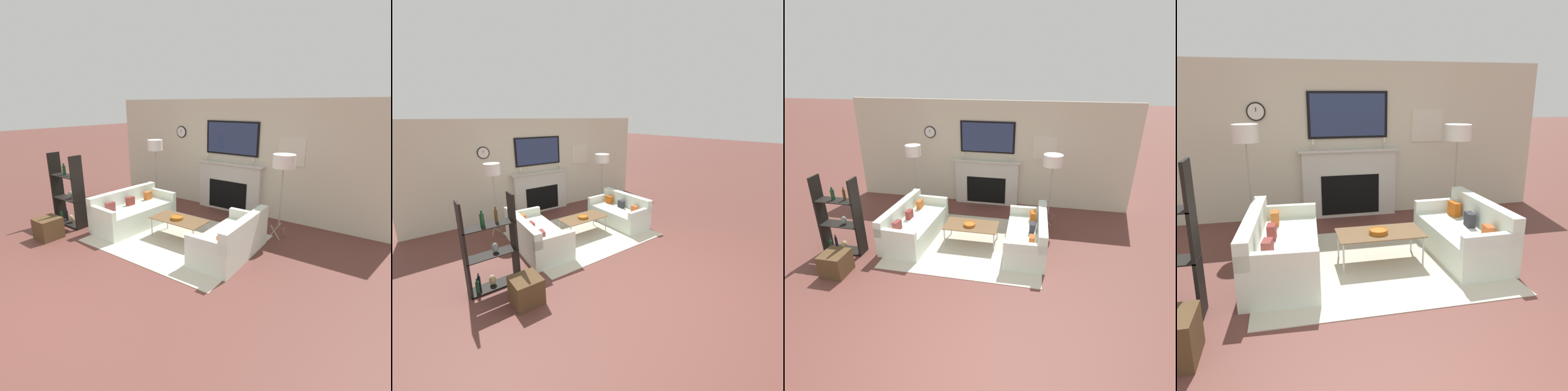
{
  "view_description": "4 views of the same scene",
  "coord_description": "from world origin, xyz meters",
  "views": [
    {
      "loc": [
        3.54,
        -1.64,
        2.58
      ],
      "look_at": [
        0.19,
        3.1,
        0.83
      ],
      "focal_mm": 28.0,
      "sensor_mm": 36.0,
      "label": 1
    },
    {
      "loc": [
        -3.4,
        -2.03,
        2.75
      ],
      "look_at": [
        0.27,
        2.84,
        0.9
      ],
      "focal_mm": 24.0,
      "sensor_mm": 36.0,
      "label": 2
    },
    {
      "loc": [
        1.31,
        -2.69,
        3.45
      ],
      "look_at": [
        0.19,
        2.98,
        0.99
      ],
      "focal_mm": 28.0,
      "sensor_mm": 36.0,
      "label": 3
    },
    {
      "loc": [
        -1.08,
        -1.76,
        2.16
      ],
      "look_at": [
        -0.02,
        2.91,
        0.87
      ],
      "focal_mm": 35.0,
      "sensor_mm": 36.0,
      "label": 4
    }
  ],
  "objects": [
    {
      "name": "ground_plane",
      "position": [
        0.0,
        0.0,
        0.0
      ],
      "size": [
        60.0,
        60.0,
        0.0
      ],
      "primitive_type": "plane",
      "color": "brown"
    },
    {
      "name": "fireplace_wall",
      "position": [
        0.0,
        4.9,
        1.22
      ],
      "size": [
        7.24,
        0.28,
        2.7
      ],
      "color": "beige",
      "rests_on": "ground_plane"
    },
    {
      "name": "area_rug",
      "position": [
        0.0,
        2.72,
        0.01
      ],
      "size": [
        3.06,
        2.43,
        0.01
      ],
      "color": "beige",
      "rests_on": "ground_plane"
    },
    {
      "name": "couch_left",
      "position": [
        -1.22,
        2.72,
        0.28
      ],
      "size": [
        0.94,
        1.83,
        0.76
      ],
      "color": "silver",
      "rests_on": "ground_plane"
    },
    {
      "name": "couch_right",
      "position": [
        1.23,
        2.72,
        0.28
      ],
      "size": [
        0.81,
        1.64,
        0.76
      ],
      "color": "silver",
      "rests_on": "ground_plane"
    },
    {
      "name": "coffee_table",
      "position": [
        0.04,
        2.74,
        0.39
      ],
      "size": [
        1.11,
        0.57,
        0.42
      ],
      "color": "brown",
      "rests_on": "ground_plane"
    },
    {
      "name": "decorative_bowl",
      "position": [
        0.02,
        2.71,
        0.45
      ],
      "size": [
        0.25,
        0.25,
        0.06
      ],
      "color": "#AE5F19",
      "rests_on": "coffee_table"
    },
    {
      "name": "floor_lamp_left",
      "position": [
        -1.63,
        3.94,
        1.58
      ],
      "size": [
        0.37,
        0.37,
        1.75
      ],
      "color": "#9E998E",
      "rests_on": "ground_plane"
    },
    {
      "name": "floor_lamp_right",
      "position": [
        1.63,
        3.94,
        1.53
      ],
      "size": [
        0.42,
        0.42,
        1.69
      ],
      "color": "#9E998E",
      "rests_on": "ground_plane"
    },
    {
      "name": "shelf_unit",
      "position": [
        -2.38,
        1.94,
        0.71
      ],
      "size": [
        0.82,
        0.28,
        1.58
      ],
      "color": "black",
      "rests_on": "ground_plane"
    },
    {
      "name": "ottoman",
      "position": [
        -2.1,
        1.25,
        0.21
      ],
      "size": [
        0.43,
        0.43,
        0.42
      ],
      "color": "#4F3720",
      "rests_on": "ground_plane"
    }
  ]
}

